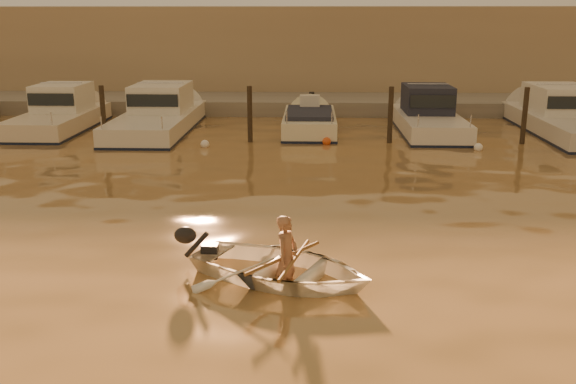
{
  "coord_description": "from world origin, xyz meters",
  "views": [
    {
      "loc": [
        2.01,
        -8.91,
        4.49
      ],
      "look_at": [
        1.51,
        4.44,
        0.75
      ],
      "focal_mm": 40.0,
      "sensor_mm": 36.0,
      "label": 1
    }
  ],
  "objects_px": {
    "moored_boat_5": "(566,117)",
    "waterfront_building": "(276,52)",
    "dinghy": "(282,268)",
    "moored_boat_1": "(58,114)",
    "person": "(287,257)",
    "moored_boat_2": "(158,115)",
    "moored_boat_3": "(309,126)",
    "moored_boat_4": "(429,116)"
  },
  "relations": [
    {
      "from": "waterfront_building",
      "to": "moored_boat_5",
      "type": "bearing_deg",
      "value": -43.01
    },
    {
      "from": "moored_boat_4",
      "to": "dinghy",
      "type": "bearing_deg",
      "value": -109.14
    },
    {
      "from": "dinghy",
      "to": "moored_boat_1",
      "type": "distance_m",
      "value": 17.42
    },
    {
      "from": "dinghy",
      "to": "moored_boat_5",
      "type": "xyz_separation_m",
      "value": [
        10.28,
        14.56,
        0.4
      ]
    },
    {
      "from": "moored_boat_1",
      "to": "moored_boat_5",
      "type": "relative_size",
      "value": 0.79
    },
    {
      "from": "moored_boat_5",
      "to": "waterfront_building",
      "type": "height_order",
      "value": "waterfront_building"
    },
    {
      "from": "person",
      "to": "moored_boat_5",
      "type": "height_order",
      "value": "moored_boat_5"
    },
    {
      "from": "moored_boat_3",
      "to": "moored_boat_1",
      "type": "bearing_deg",
      "value": 180.0
    },
    {
      "from": "person",
      "to": "moored_boat_4",
      "type": "bearing_deg",
      "value": 5.41
    },
    {
      "from": "moored_boat_1",
      "to": "waterfront_building",
      "type": "height_order",
      "value": "waterfront_building"
    },
    {
      "from": "dinghy",
      "to": "moored_boat_1",
      "type": "xyz_separation_m",
      "value": [
        -9.55,
        14.56,
        0.4
      ]
    },
    {
      "from": "moored_boat_1",
      "to": "moored_boat_2",
      "type": "xyz_separation_m",
      "value": [
        3.98,
        0.0,
        0.0
      ]
    },
    {
      "from": "dinghy",
      "to": "moored_boat_1",
      "type": "relative_size",
      "value": 0.47
    },
    {
      "from": "waterfront_building",
      "to": "dinghy",
      "type": "bearing_deg",
      "value": -86.61
    },
    {
      "from": "waterfront_building",
      "to": "person",
      "type": "bearing_deg",
      "value": -86.41
    },
    {
      "from": "moored_boat_3",
      "to": "moored_boat_4",
      "type": "bearing_deg",
      "value": 0.0
    },
    {
      "from": "moored_boat_5",
      "to": "waterfront_building",
      "type": "distance_m",
      "value": 16.22
    },
    {
      "from": "person",
      "to": "moored_boat_2",
      "type": "relative_size",
      "value": 0.17
    },
    {
      "from": "moored_boat_2",
      "to": "waterfront_building",
      "type": "relative_size",
      "value": 0.19
    },
    {
      "from": "moored_boat_2",
      "to": "waterfront_building",
      "type": "distance_m",
      "value": 11.86
    },
    {
      "from": "moored_boat_3",
      "to": "waterfront_building",
      "type": "xyz_separation_m",
      "value": [
        -1.93,
        11.0,
        2.17
      ]
    },
    {
      "from": "dinghy",
      "to": "moored_boat_2",
      "type": "relative_size",
      "value": 0.38
    },
    {
      "from": "dinghy",
      "to": "moored_boat_4",
      "type": "height_order",
      "value": "moored_boat_4"
    },
    {
      "from": "moored_boat_1",
      "to": "person",
      "type": "bearing_deg",
      "value": -56.55
    },
    {
      "from": "dinghy",
      "to": "waterfront_building",
      "type": "height_order",
      "value": "waterfront_building"
    },
    {
      "from": "moored_boat_5",
      "to": "waterfront_building",
      "type": "xyz_separation_m",
      "value": [
        -11.79,
        11.0,
        1.77
      ]
    },
    {
      "from": "dinghy",
      "to": "moored_boat_1",
      "type": "height_order",
      "value": "moored_boat_1"
    },
    {
      "from": "moored_boat_3",
      "to": "waterfront_building",
      "type": "height_order",
      "value": "waterfront_building"
    },
    {
      "from": "moored_boat_2",
      "to": "moored_boat_5",
      "type": "xyz_separation_m",
      "value": [
        15.85,
        0.0,
        0.0
      ]
    },
    {
      "from": "moored_boat_5",
      "to": "dinghy",
      "type": "bearing_deg",
      "value": -125.22
    },
    {
      "from": "person",
      "to": "moored_boat_5",
      "type": "relative_size",
      "value": 0.17
    },
    {
      "from": "moored_boat_5",
      "to": "waterfront_building",
      "type": "relative_size",
      "value": 0.19
    },
    {
      "from": "dinghy",
      "to": "moored_boat_1",
      "type": "bearing_deg",
      "value": 57.45
    },
    {
      "from": "moored_boat_3",
      "to": "waterfront_building",
      "type": "relative_size",
      "value": 0.13
    },
    {
      "from": "moored_boat_1",
      "to": "waterfront_building",
      "type": "bearing_deg",
      "value": 53.84
    },
    {
      "from": "moored_boat_1",
      "to": "moored_boat_4",
      "type": "bearing_deg",
      "value": 0.0
    },
    {
      "from": "person",
      "to": "moored_boat_3",
      "type": "xyz_separation_m",
      "value": [
        0.32,
        14.6,
        -0.21
      ]
    },
    {
      "from": "dinghy",
      "to": "moored_boat_3",
      "type": "bearing_deg",
      "value": 22.56
    },
    {
      "from": "dinghy",
      "to": "waterfront_building",
      "type": "bearing_deg",
      "value": 27.57
    },
    {
      "from": "waterfront_building",
      "to": "moored_boat_4",
      "type": "bearing_deg",
      "value": -59.17
    },
    {
      "from": "person",
      "to": "moored_boat_1",
      "type": "distance_m",
      "value": 17.5
    },
    {
      "from": "moored_boat_3",
      "to": "moored_boat_5",
      "type": "bearing_deg",
      "value": 0.0
    }
  ]
}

